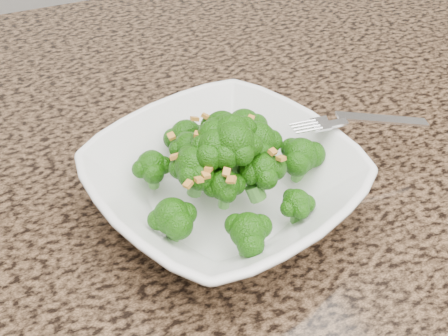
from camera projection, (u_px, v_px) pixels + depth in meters
name	position (u px, v px, depth m)	size (l,w,h in m)	color
granite_counter	(261.00, 200.00, 0.59)	(1.64, 1.04, 0.03)	brown
bowl	(224.00, 183.00, 0.54)	(0.25, 0.25, 0.06)	white
broccoli_pile	(224.00, 132.00, 0.50)	(0.22, 0.22, 0.06)	#1F630B
garlic_topping	(224.00, 100.00, 0.48)	(0.13, 0.13, 0.01)	gold
fork	(340.00, 123.00, 0.56)	(0.17, 0.03, 0.01)	silver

